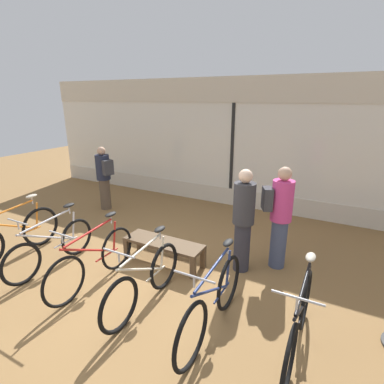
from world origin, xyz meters
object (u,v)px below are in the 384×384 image
bicycle_far_left (14,236)px  bicycle_center_left (94,260)px  display_bench (164,245)px  customer_by_window (280,215)px  bicycle_right (213,303)px  customer_mid_floor (243,219)px  bicycle_center_right (145,281)px  bicycle_left (52,247)px  customer_near_rack (104,176)px  bicycle_far_right (299,323)px

bicycle_far_left → bicycle_center_left: size_ratio=1.03×
bicycle_far_left → display_bench: bearing=23.3°
bicycle_far_left → customer_by_window: size_ratio=1.06×
customer_by_window → bicycle_right: bearing=-100.0°
bicycle_center_left → customer_mid_floor: 2.37m
bicycle_center_right → customer_mid_floor: bearing=60.1°
bicycle_left → bicycle_center_right: size_ratio=1.02×
bicycle_right → customer_near_rack: (-4.12, 2.56, 0.45)m
bicycle_center_right → bicycle_center_left: bearing=177.1°
bicycle_center_left → bicycle_right: bicycle_right is taller
bicycle_center_right → customer_near_rack: customer_near_rack is taller
bicycle_far_right → customer_mid_floor: customer_mid_floor is taller
bicycle_far_right → bicycle_center_left: bearing=-178.4°
bicycle_center_left → display_bench: bearing=59.4°
customer_near_rack → customer_mid_floor: (3.97, -1.08, 0.04)m
bicycle_far_right → customer_by_window: customer_by_window is taller
bicycle_left → customer_by_window: customer_by_window is taller
bicycle_far_left → bicycle_right: bearing=0.0°
customer_near_rack → customer_by_window: 4.50m
customer_mid_floor → bicycle_right: bearing=-84.1°
bicycle_center_left → bicycle_center_right: bearing=-2.9°
bicycle_center_right → bicycle_far_left: bearing=-179.8°
bicycle_center_right → bicycle_far_right: bicycle_far_right is taller
bicycle_far_left → customer_by_window: (4.16, 1.86, 0.52)m
bicycle_left → customer_near_rack: customer_near_rack is taller
customer_mid_floor → bicycle_far_right: bearing=-50.4°
bicycle_center_right → bicycle_far_right: 1.97m
customer_mid_floor → bicycle_center_left: bearing=-142.0°
bicycle_far_right → display_bench: 2.52m
display_bench → customer_mid_floor: customer_mid_floor is taller
bicycle_left → bicycle_center_right: bicycle_center_right is taller
display_bench → customer_by_window: customer_by_window is taller
bicycle_left → customer_mid_floor: customer_mid_floor is taller
bicycle_center_left → customer_mid_floor: size_ratio=1.03×
bicycle_right → display_bench: bearing=142.8°
bicycle_far_left → bicycle_right: 3.83m
bicycle_center_left → bicycle_right: 1.98m
bicycle_right → customer_mid_floor: (-0.15, 1.48, 0.49)m
bicycle_left → bicycle_right: bearing=-1.5°
bicycle_right → customer_near_rack: customer_near_rack is taller
bicycle_far_left → display_bench: bicycle_far_left is taller
bicycle_far_left → customer_by_window: customer_by_window is taller
bicycle_far_right → customer_near_rack: 5.64m
bicycle_center_left → customer_mid_floor: bearing=38.0°
bicycle_right → customer_by_window: customer_by_window is taller
bicycle_center_right → display_bench: size_ratio=1.20×
display_bench → customer_near_rack: (-2.73, 1.51, 0.52)m
bicycle_far_right → customer_mid_floor: 1.81m
bicycle_far_right → customer_by_window: bearing=110.1°
bicycle_far_left → bicycle_far_right: bearing=1.7°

